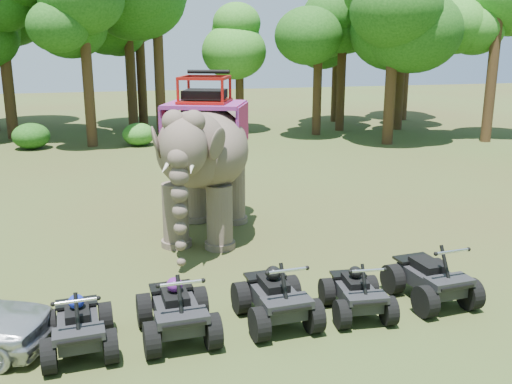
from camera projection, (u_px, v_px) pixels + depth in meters
ground at (270, 287)px, 12.78m from camera, size 110.00×110.00×0.00m
elephant at (205, 156)px, 15.81m from camera, size 4.25×5.91×4.54m
atv_0 at (78, 319)px, 9.98m from camera, size 1.34×1.76×1.25m
atv_1 at (176, 303)px, 10.47m from camera, size 1.40×1.88×1.36m
atv_2 at (276, 290)px, 11.03m from camera, size 1.43×1.90×1.35m
atv_3 at (357, 286)px, 11.37m from camera, size 1.32×1.71×1.19m
atv_4 at (431, 271)px, 11.95m from camera, size 1.47×1.93×1.36m
tree_0 at (158, 50)px, 33.42m from camera, size 6.84×6.84×9.78m
tree_1 at (240, 73)px, 34.87m from camera, size 4.87×4.87×6.96m
tree_2 at (318, 72)px, 33.00m from camera, size 5.07×5.07×7.25m
tree_3 at (392, 58)px, 29.63m from camera, size 6.31×6.31×9.01m
tree_4 at (493, 61)px, 30.42m from camera, size 6.11×6.11×8.73m
tree_27 at (87, 69)px, 29.08m from camera, size 5.59×5.59×7.98m
tree_28 at (130, 58)px, 35.08m from camera, size 6.13×6.13×8.75m
tree_29 at (336, 65)px, 38.57m from camera, size 5.32×5.32×7.60m
tree_31 at (407, 43)px, 39.09m from camera, size 7.42×7.42×10.60m
tree_35 at (401, 57)px, 34.88m from camera, size 6.25×6.25×8.93m
tree_36 at (4, 44)px, 31.19m from camera, size 7.34×7.34×10.49m
tree_38 at (342, 66)px, 34.52m from camera, size 5.50×5.50×7.86m
tree_40 at (130, 52)px, 35.99m from camera, size 6.61×6.61×9.44m
tree_41 at (140, 49)px, 36.46m from camera, size 6.90×6.90×9.86m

